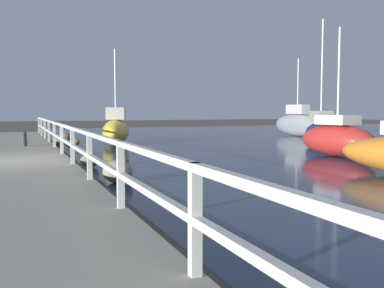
{
  "coord_description": "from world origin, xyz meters",
  "views": [
    {
      "loc": [
        0.1,
        -13.88,
        1.74
      ],
      "look_at": [
        4.06,
        -3.88,
        0.93
      ],
      "focal_mm": 42.0,
      "sensor_mm": 36.0,
      "label": 1
    }
  ],
  "objects_px": {
    "sailboat_red": "(337,139)",
    "sailboat_navy": "(321,131)",
    "sailboat_gray": "(297,123)",
    "sailboat_yellow": "(116,130)",
    "mooring_bollard": "(24,139)"
  },
  "relations": [
    {
      "from": "sailboat_navy",
      "to": "mooring_bollard",
      "type": "bearing_deg",
      "value": -168.05
    },
    {
      "from": "sailboat_red",
      "to": "mooring_bollard",
      "type": "bearing_deg",
      "value": 143.74
    },
    {
      "from": "sailboat_gray",
      "to": "sailboat_navy",
      "type": "relative_size",
      "value": 0.87
    },
    {
      "from": "sailboat_red",
      "to": "sailboat_navy",
      "type": "distance_m",
      "value": 5.58
    },
    {
      "from": "sailboat_gray",
      "to": "sailboat_yellow",
      "type": "height_order",
      "value": "sailboat_gray"
    },
    {
      "from": "sailboat_gray",
      "to": "mooring_bollard",
      "type": "bearing_deg",
      "value": -158.76
    },
    {
      "from": "mooring_bollard",
      "to": "sailboat_navy",
      "type": "distance_m",
      "value": 13.85
    },
    {
      "from": "sailboat_red",
      "to": "sailboat_yellow",
      "type": "bearing_deg",
      "value": 116.52
    },
    {
      "from": "sailboat_red",
      "to": "sailboat_navy",
      "type": "relative_size",
      "value": 0.78
    },
    {
      "from": "sailboat_red",
      "to": "sailboat_navy",
      "type": "xyz_separation_m",
      "value": [
        2.91,
        4.76,
        0.03
      ]
    },
    {
      "from": "sailboat_gray",
      "to": "sailboat_yellow",
      "type": "bearing_deg",
      "value": -166.5
    },
    {
      "from": "sailboat_red",
      "to": "sailboat_navy",
      "type": "bearing_deg",
      "value": 49.7
    },
    {
      "from": "sailboat_yellow",
      "to": "sailboat_gray",
      "type": "bearing_deg",
      "value": 27.09
    },
    {
      "from": "mooring_bollard",
      "to": "sailboat_navy",
      "type": "xyz_separation_m",
      "value": [
        13.82,
        -0.9,
        0.11
      ]
    },
    {
      "from": "sailboat_yellow",
      "to": "sailboat_navy",
      "type": "bearing_deg",
      "value": -9.29
    }
  ]
}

